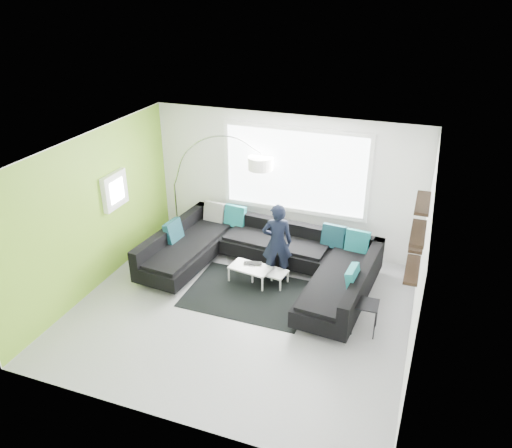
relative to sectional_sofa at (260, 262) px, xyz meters
The scene contains 9 objects.
ground 1.08m from the sectional_sofa, 89.21° to the right, with size 5.50×5.50×0.00m, color gray.
room_shell 1.64m from the sectional_sofa, 86.33° to the right, with size 5.54×5.04×2.82m.
sectional_sofa is the anchor object (origin of this frame).
rug 0.64m from the sectional_sofa, 93.12° to the right, with size 2.17×1.58×0.01m, color black.
coffee_table 0.24m from the sectional_sofa, 66.94° to the right, with size 0.96×0.56×0.31m, color white.
arc_lamp 2.74m from the sectional_sofa, 153.13° to the left, with size 2.13×0.50×2.32m, color silver, non-canonical shape.
side_table 2.23m from the sectional_sofa, 22.23° to the right, with size 0.38×0.38×0.52m, color black.
person 0.50m from the sectional_sofa, 33.23° to the left, with size 0.64×0.53×1.52m, color black.
laptop 0.15m from the sectional_sofa, 165.00° to the right, with size 0.37×0.28×0.03m, color black.
Camera 1 is at (2.61, -6.46, 5.08)m, focal length 35.00 mm.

